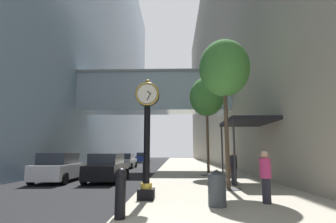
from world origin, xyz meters
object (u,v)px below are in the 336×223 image
pedestrian_by_clock (266,175)px  car_white_far (60,168)px  car_silver_mid (126,161)px  trash_bin (217,187)px  street_clock (147,131)px  street_tree_near (224,69)px  pedestrian_walking (233,167)px  car_black_trailing (107,168)px  bollard_nearest (120,192)px  street_tree_mid_near (207,97)px  bollard_third (146,174)px  car_blue_near (143,158)px

pedestrian_by_clock → car_white_far: pedestrian_by_clock is taller
car_silver_mid → trash_bin: bearing=-71.9°
street_clock → street_tree_near: street_tree_near is taller
pedestrian_walking → car_white_far: (-9.53, 2.20, -0.20)m
car_black_trailing → pedestrian_walking: bearing=-19.5°
car_silver_mid → bollard_nearest: bearing=-79.4°
pedestrian_by_clock → car_silver_mid: 21.24m
pedestrian_by_clock → car_black_trailing: (-6.78, 6.91, -0.19)m
street_tree_mid_near → pedestrian_walking: size_ratio=4.20×
bollard_third → car_white_far: (-5.40, 3.42, 0.04)m
bollard_nearest → street_clock: bearing=82.4°
car_white_far → street_clock: bearing=-46.9°
street_clock → street_tree_near: bearing=37.4°
bollard_nearest → street_tree_mid_near: bearing=72.8°
car_white_far → car_silver_mid: bearing=84.0°
car_blue_near → car_black_trailing: 27.26m
bollard_nearest → car_white_far: 10.18m
car_white_far → bollard_nearest: bearing=-58.0°
car_silver_mid → street_tree_near: bearing=-65.3°
pedestrian_walking → car_black_trailing: bearing=160.5°
street_clock → bollard_third: street_clock is taller
street_clock → pedestrian_walking: street_clock is taller
bollard_nearest → pedestrian_by_clock: (4.11, 1.93, 0.22)m
street_tree_mid_near → pedestrian_walking: street_tree_mid_near is taller
bollard_nearest → street_tree_mid_near: (3.57, 11.55, 4.82)m
street_clock → car_blue_near: bearing=97.5°
trash_bin → car_white_far: 10.68m
bollard_nearest → pedestrian_by_clock: pedestrian_by_clock is taller
trash_bin → street_tree_mid_near: bearing=84.1°
car_blue_near → car_silver_mid: car_blue_near is taller
pedestrian_walking → car_blue_near: bearing=105.4°
street_clock → street_tree_mid_near: size_ratio=0.60×
street_clock → street_tree_mid_near: (3.24, 9.03, 3.17)m
street_tree_near → car_black_trailing: bearing=148.3°
car_silver_mid → car_white_far: size_ratio=1.04×
car_white_far → pedestrian_by_clock: bearing=-35.2°
bollard_third → street_tree_near: street_tree_near is taller
bollard_nearest → pedestrian_by_clock: size_ratio=0.74×
street_tree_near → pedestrian_walking: 4.72m
street_clock → pedestrian_by_clock: 4.08m
bollard_third → car_silver_mid: size_ratio=0.26×
car_white_far → car_black_trailing: size_ratio=0.99×
street_clock → bollard_nearest: size_ratio=3.52×
street_clock → car_silver_mid: street_clock is taller
bollard_third → pedestrian_walking: size_ratio=0.72×
pedestrian_walking → car_silver_mid: 17.18m
pedestrian_by_clock → street_tree_near: bearing=100.0°
pedestrian_walking → trash_bin: bearing=-108.0°
street_tree_near → street_tree_mid_near: bearing=90.0°
bollard_third → car_blue_near: bearing=97.5°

